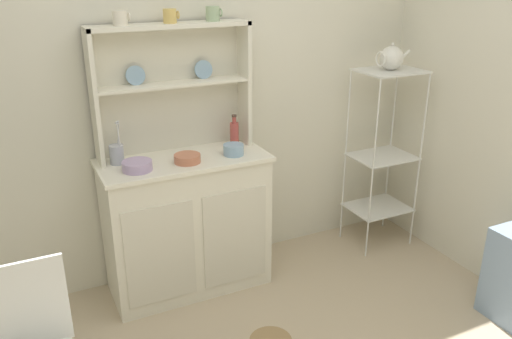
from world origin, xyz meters
name	(u,v)px	position (x,y,z in m)	size (l,w,h in m)	color
wall_back	(188,82)	(0.00, 1.62, 1.25)	(3.84, 0.05, 2.50)	silver
hutch_cabinet	(187,223)	(-0.14, 1.37, 0.44)	(0.99, 0.45, 0.86)	silver
hutch_shelf_unit	(171,79)	(-0.14, 1.53, 1.30)	(0.92, 0.18, 0.75)	silver
bakers_rack	(383,145)	(1.29, 1.32, 0.75)	(0.42, 0.33, 1.27)	silver
cup_cream_0	(120,18)	(-0.40, 1.49, 1.65)	(0.09, 0.08, 0.08)	silver
cup_gold_1	(170,16)	(-0.13, 1.49, 1.65)	(0.09, 0.07, 0.08)	#DBB760
cup_sage_2	(213,14)	(0.12, 1.49, 1.65)	(0.09, 0.08, 0.08)	#9EB78E
bowl_mixing_large	(137,166)	(-0.43, 1.29, 0.89)	(0.16, 0.16, 0.05)	#B79ECC
bowl_floral_medium	(187,158)	(-0.14, 1.29, 0.89)	(0.15, 0.15, 0.05)	#C67556
bowl_cream_small	(234,150)	(0.15, 1.29, 0.89)	(0.12, 0.12, 0.06)	#8EB2D1
jam_bottle	(234,133)	(0.22, 1.45, 0.94)	(0.05, 0.05, 0.20)	#B74C47
utensil_jar	(117,154)	(-0.50, 1.45, 0.92)	(0.08, 0.08, 0.25)	#B2B7C6
porcelain_teapot	(391,58)	(1.29, 1.32, 1.35)	(0.25, 0.16, 0.18)	white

